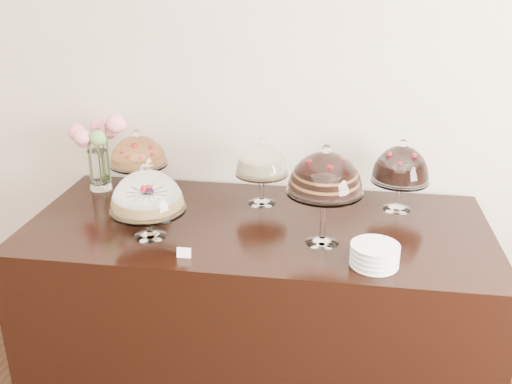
# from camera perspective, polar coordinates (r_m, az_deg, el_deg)

# --- Properties ---
(wall_back) EXTENTS (5.00, 0.04, 3.00)m
(wall_back) POSITION_cam_1_polar(r_m,az_deg,el_deg) (3.07, 4.24, 11.37)
(wall_back) COLOR beige
(wall_back) RESTS_ON ground
(display_counter) EXTENTS (2.20, 1.00, 0.90)m
(display_counter) POSITION_cam_1_polar(r_m,az_deg,el_deg) (2.96, 0.15, -10.99)
(display_counter) COLOR black
(display_counter) RESTS_ON ground
(cake_stand_sugar_sponge) EXTENTS (0.34, 0.34, 0.35)m
(cake_stand_sugar_sponge) POSITION_cam_1_polar(r_m,az_deg,el_deg) (2.58, -10.85, -0.22)
(cake_stand_sugar_sponge) COLOR white
(cake_stand_sugar_sponge) RESTS_ON display_counter
(cake_stand_choco_layer) EXTENTS (0.33, 0.33, 0.46)m
(cake_stand_choco_layer) POSITION_cam_1_polar(r_m,az_deg,el_deg) (2.45, 6.93, 1.58)
(cake_stand_choco_layer) COLOR white
(cake_stand_choco_layer) RESTS_ON display_counter
(cake_stand_cheesecake) EXTENTS (0.27, 0.27, 0.35)m
(cake_stand_cheesecake) POSITION_cam_1_polar(r_m,az_deg,el_deg) (2.89, 0.59, 2.99)
(cake_stand_cheesecake) COLOR white
(cake_stand_cheesecake) RESTS_ON display_counter
(cake_stand_dark_choco) EXTENTS (0.29, 0.29, 0.37)m
(cake_stand_dark_choco) POSITION_cam_1_polar(r_m,az_deg,el_deg) (2.90, 14.28, 2.44)
(cake_stand_dark_choco) COLOR white
(cake_stand_dark_choco) RESTS_ON display_counter
(cake_stand_fruit_tart) EXTENTS (0.31, 0.31, 0.36)m
(cake_stand_fruit_tart) POSITION_cam_1_polar(r_m,az_deg,el_deg) (3.07, -11.70, 3.80)
(cake_stand_fruit_tart) COLOR white
(cake_stand_fruit_tart) RESTS_ON display_counter
(flower_vase) EXTENTS (0.34, 0.27, 0.42)m
(flower_vase) POSITION_cam_1_polar(r_m,az_deg,el_deg) (3.20, -15.59, 4.62)
(flower_vase) COLOR white
(flower_vase) RESTS_ON display_counter
(plate_stack) EXTENTS (0.19, 0.19, 0.09)m
(plate_stack) POSITION_cam_1_polar(r_m,az_deg,el_deg) (2.40, 11.78, -6.22)
(plate_stack) COLOR white
(plate_stack) RESTS_ON display_counter
(price_card_left) EXTENTS (0.06, 0.02, 0.04)m
(price_card_left) POSITION_cam_1_polar(r_m,az_deg,el_deg) (2.45, -7.23, -6.04)
(price_card_left) COLOR white
(price_card_left) RESTS_ON display_counter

